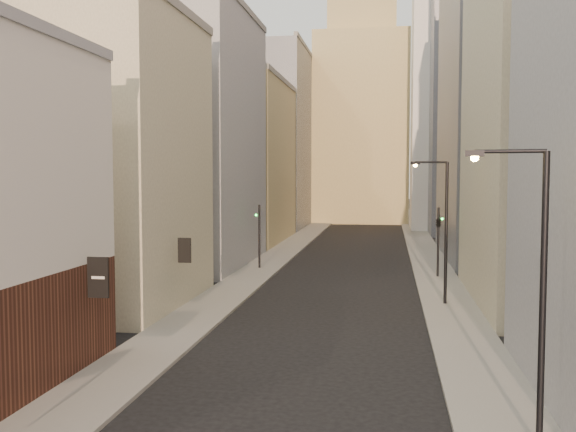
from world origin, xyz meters
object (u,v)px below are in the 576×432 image
object	(u,v)px
white_tower	(444,86)
streetlamp_near	(535,282)
streetlamp_mid	(443,224)
traffic_light_left	(259,225)
traffic_light_right	(438,226)
clock_tower	(362,106)

from	to	relation	value
white_tower	streetlamp_near	world-z (taller)	white_tower
streetlamp_mid	streetlamp_near	bearing A→B (deg)	-99.42
traffic_light_left	traffic_light_right	size ratio (longest dim) A/B	1.00
streetlamp_mid	traffic_light_right	xyz separation A→B (m)	(0.51, 9.61, -0.88)
streetlamp_near	traffic_light_left	distance (m)	33.45
streetlamp_near	clock_tower	bearing A→B (deg)	102.61
white_tower	streetlamp_mid	xyz separation A→B (m)	(-3.92, -49.58, -14.01)
traffic_light_left	streetlamp_near	bearing A→B (deg)	101.28
white_tower	traffic_light_right	xyz separation A→B (m)	(-3.41, -39.96, -14.89)
streetlamp_mid	white_tower	bearing A→B (deg)	73.63
clock_tower	traffic_light_left	bearing A→B (deg)	-96.18
white_tower	streetlamp_mid	bearing A→B (deg)	-94.52
streetlamp_near	white_tower	bearing A→B (deg)	94.54
streetlamp_near	traffic_light_right	bearing A→B (deg)	97.74
clock_tower	white_tower	xyz separation A→B (m)	(11.00, -14.00, 0.97)
streetlamp_mid	traffic_light_right	bearing A→B (deg)	75.10
streetlamp_near	streetlamp_mid	world-z (taller)	streetlamp_mid
white_tower	traffic_light_left	size ratio (longest dim) A/B	8.30
streetlamp_mid	traffic_light_left	world-z (taller)	streetlamp_mid
clock_tower	streetlamp_near	xyz separation A→B (m)	(7.89, -82.48, -13.06)
white_tower	streetlamp_near	size ratio (longest dim) A/B	5.18
clock_tower	traffic_light_left	world-z (taller)	clock_tower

